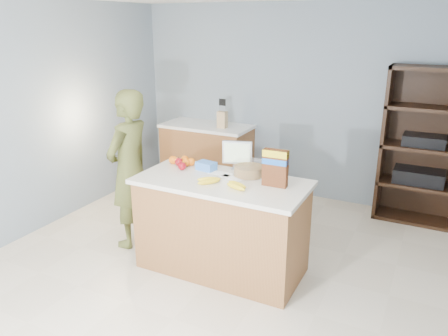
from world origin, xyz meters
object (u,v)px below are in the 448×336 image
at_px(counter_peninsula, 222,229).
at_px(shelving_unit, 423,149).
at_px(cereal_box, 275,165).
at_px(person, 130,170).
at_px(tv, 237,154).

xyz_separation_m(counter_peninsula, shelving_unit, (1.55, 2.05, 0.45)).
bearing_deg(cereal_box, counter_peninsula, -170.72).
bearing_deg(person, shelving_unit, 125.80).
bearing_deg(shelving_unit, person, -142.84).
bearing_deg(counter_peninsula, tv, 90.19).
height_order(person, tv, person).
relative_size(counter_peninsula, cereal_box, 4.81).
height_order(counter_peninsula, shelving_unit, shelving_unit).
distance_m(person, tv, 1.14).
bearing_deg(tv, cereal_box, -27.95).
bearing_deg(cereal_box, person, -179.13).
relative_size(person, tv, 5.80).
height_order(shelving_unit, tv, shelving_unit).
bearing_deg(cereal_box, shelving_unit, 61.43).
bearing_deg(shelving_unit, counter_peninsula, -127.11).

